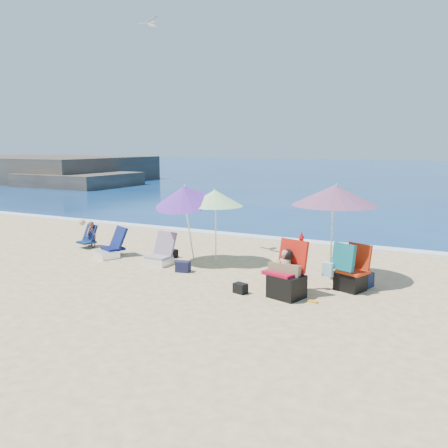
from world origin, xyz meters
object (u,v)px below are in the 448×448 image
at_px(umbrella_blue, 185,195).
at_px(seagull, 152,24).
at_px(furled_umbrella, 301,258).
at_px(camp_chair_left, 287,280).
at_px(chair_navy, 111,249).
at_px(person_left, 91,234).
at_px(umbrella_turquoise, 335,195).
at_px(chair_rainbow, 160,256).
at_px(umbrella_striped, 215,198).
at_px(person_center, 285,273).
at_px(camp_chair_right, 350,273).

bearing_deg(umbrella_blue, seagull, 151.82).
relative_size(furled_umbrella, seagull, 1.54).
distance_m(camp_chair_left, seagull, 7.38).
xyz_separation_m(chair_navy, person_left, (-1.28, 0.66, 0.17)).
distance_m(umbrella_turquoise, chair_navy, 5.84).
relative_size(umbrella_turquoise, chair_rainbow, 2.73).
relative_size(chair_navy, person_left, 1.18).
bearing_deg(umbrella_turquoise, umbrella_striped, 177.00).
height_order(furled_umbrella, seagull, seagull).
relative_size(umbrella_turquoise, chair_navy, 2.14).
xyz_separation_m(person_center, seagull, (-4.37, 2.04, 5.40)).
xyz_separation_m(umbrella_turquoise, person_left, (-6.87, 0.15, -1.44)).
bearing_deg(umbrella_blue, umbrella_turquoise, 3.01).
relative_size(camp_chair_right, person_center, 1.07).
xyz_separation_m(umbrella_blue, person_left, (-3.32, 0.33, -1.29)).
xyz_separation_m(chair_navy, person_center, (5.08, -1.00, 0.24)).
bearing_deg(umbrella_striped, chair_rainbow, -146.36).
bearing_deg(umbrella_blue, chair_navy, -170.94).
bearing_deg(umbrella_blue, person_left, 174.27).
relative_size(umbrella_turquoise, person_center, 2.27).
bearing_deg(furled_umbrella, chair_navy, 174.43).
distance_m(umbrella_striped, person_center, 3.14).
bearing_deg(camp_chair_right, person_center, -138.56).
xyz_separation_m(chair_navy, chair_rainbow, (1.58, -0.07, 0.00)).
bearing_deg(person_center, camp_chair_right, 41.44).
xyz_separation_m(umbrella_turquoise, person_center, (-0.51, -1.52, -1.37)).
bearing_deg(chair_rainbow, person_left, 165.76).
relative_size(camp_chair_left, person_center, 1.18).
bearing_deg(chair_navy, seagull, 55.76).
xyz_separation_m(chair_navy, camp_chair_left, (5.14, -1.06, 0.12)).
relative_size(chair_rainbow, camp_chair_right, 0.78).
height_order(umbrella_blue, seagull, seagull).
relative_size(umbrella_blue, camp_chair_right, 2.10).
height_order(chair_navy, camp_chair_right, camp_chair_right).
distance_m(umbrella_striped, camp_chair_left, 3.26).
bearing_deg(chair_navy, furled_umbrella, -5.57).
xyz_separation_m(umbrella_blue, camp_chair_left, (3.10, -1.38, -1.34)).
bearing_deg(camp_chair_right, umbrella_striped, 167.31).
distance_m(umbrella_striped, person_left, 4.14).
distance_m(camp_chair_right, person_left, 7.42).
xyz_separation_m(person_left, seagull, (1.99, 0.38, 5.46)).
bearing_deg(chair_navy, umbrella_striped, 13.94).
height_order(umbrella_striped, person_center, umbrella_striped).
distance_m(camp_chair_left, person_center, 0.14).
xyz_separation_m(umbrella_turquoise, umbrella_blue, (-3.55, -0.19, -0.15)).
bearing_deg(umbrella_blue, umbrella_striped, 28.05).
height_order(chair_rainbow, person_center, person_center).
bearing_deg(person_center, person_left, 165.35).
distance_m(chair_navy, chair_rainbow, 1.58).
height_order(person_left, seagull, seagull).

